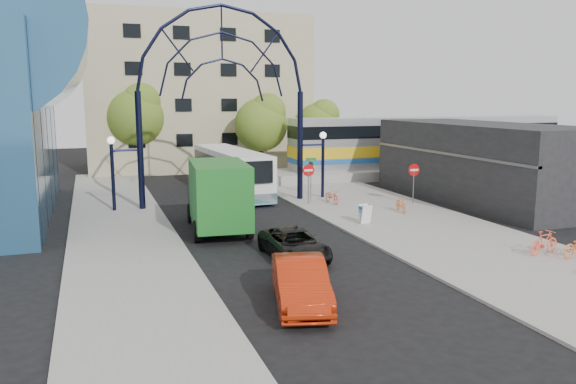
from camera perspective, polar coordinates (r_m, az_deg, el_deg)
name	(u,v)px	position (r m, az deg, el deg)	size (l,w,h in m)	color
ground	(307,269)	(22.19, 1.94, -7.78)	(120.00, 120.00, 0.00)	black
sidewalk_east	(425,229)	(29.22, 13.78, -3.68)	(8.00, 56.00, 0.12)	gray
plaza_west	(125,244)	(26.56, -16.22, -5.11)	(5.00, 50.00, 0.12)	gray
gateway_arch	(222,65)	(34.65, -6.69, 12.71)	(13.64, 0.44, 12.10)	black
stop_sign	(308,174)	(34.42, 2.10, 1.84)	(0.80, 0.07, 2.50)	slate
do_not_enter_sign	(414,174)	(35.45, 12.67, 1.81)	(0.76, 0.07, 2.48)	slate
street_name_sign	(311,170)	(35.10, 2.34, 2.21)	(0.70, 0.70, 2.80)	slate
sandwich_board	(365,212)	(29.55, 7.83, -1.99)	(0.55, 0.61, 0.99)	white
commercial_block_east	(481,162)	(38.27, 19.06, 2.87)	(6.00, 16.00, 5.00)	black
apartment_block	(194,94)	(55.55, -9.53, 9.83)	(20.00, 12.10, 14.00)	tan
train_platform	(428,170)	(50.49, 14.04, 2.20)	(32.00, 5.00, 0.80)	gray
train_car	(429,141)	(50.25, 14.16, 5.03)	(25.10, 3.05, 4.20)	#B7B7BC
tree_north_a	(263,122)	(47.75, -2.60, 7.14)	(4.48, 4.48, 7.00)	#382314
tree_north_b	(136,114)	(49.80, -15.17, 7.68)	(5.12, 5.12, 8.00)	#382314
tree_north_c	(319,124)	(51.68, 3.17, 6.95)	(4.16, 4.16, 6.50)	#382314
city_bus	(231,171)	(38.92, -5.81, 2.13)	(3.13, 11.35, 3.08)	white
green_truck	(217,196)	(28.33, -7.20, -0.37)	(3.24, 7.21, 3.53)	black
black_suv	(294,244)	(23.34, 0.63, -5.33)	(2.03, 4.40, 1.22)	black
red_sedan	(301,282)	(18.24, 1.28, -9.16)	(1.60, 4.58, 1.51)	#B3250B
bike_near_a	(332,196)	(35.05, 4.50, -0.42)	(0.58, 1.68, 0.88)	#E5492D
bike_near_b	(401,204)	(32.92, 11.41, -1.17)	(0.44, 1.57, 0.94)	orange
bike_far_b	(544,242)	(25.94, 24.57, -4.67)	(0.47, 1.68, 1.01)	#FF5233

